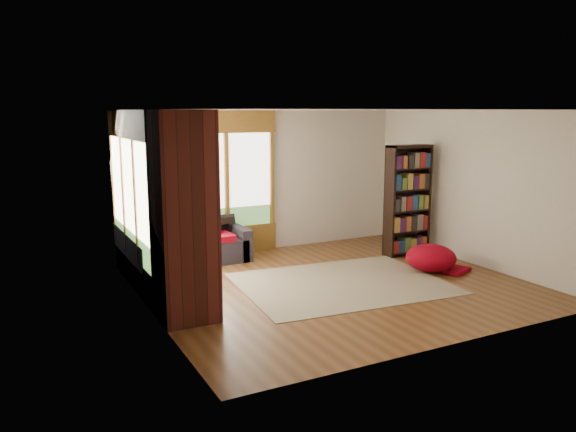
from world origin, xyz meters
name	(u,v)px	position (x,y,z in m)	size (l,w,h in m)	color
floor	(334,284)	(0.00, 0.00, 0.00)	(5.50, 5.50, 0.00)	#533017
ceiling	(337,110)	(0.00, 0.00, 2.60)	(5.50, 5.50, 0.00)	white
wall_back	(264,181)	(0.00, 2.50, 1.30)	(5.50, 0.04, 2.60)	silver
wall_front	(458,232)	(0.00, -2.50, 1.30)	(5.50, 0.04, 2.60)	silver
wall_left	(148,215)	(-2.75, 0.00, 1.30)	(0.04, 5.00, 2.60)	silver
wall_right	(474,188)	(2.75, 0.00, 1.30)	(0.04, 5.00, 2.60)	silver
windows_back	(203,182)	(-1.20, 2.47, 1.35)	(2.82, 0.10, 1.90)	olive
windows_left	(130,198)	(-2.72, 1.20, 1.35)	(0.10, 2.62, 1.90)	olive
roller_blind	(120,165)	(-2.69, 2.03, 1.75)	(0.03, 0.72, 0.90)	#747F59
brick_chimney	(184,218)	(-2.40, -0.35, 1.30)	(0.70, 0.70, 2.60)	#471914
sectional_sofa	(175,255)	(-1.95, 1.70, 0.30)	(2.20, 2.20, 0.80)	#24232A
area_rug	(342,283)	(0.12, -0.02, 0.01)	(3.05, 2.33, 0.01)	beige
bookshelf	(408,200)	(2.14, 0.96, 1.00)	(0.86, 0.29, 2.00)	black
pouf	(431,257)	(1.80, -0.09, 0.23)	(0.82, 0.82, 0.44)	#9D0414
dog_tan	(176,223)	(-1.87, 1.88, 0.79)	(0.97, 1.00, 0.49)	olive
dog_brindle	(155,235)	(-2.37, 1.30, 0.75)	(0.76, 0.87, 0.42)	black
throw_pillows	(174,225)	(-1.92, 1.85, 0.77)	(1.98, 1.68, 0.45)	black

